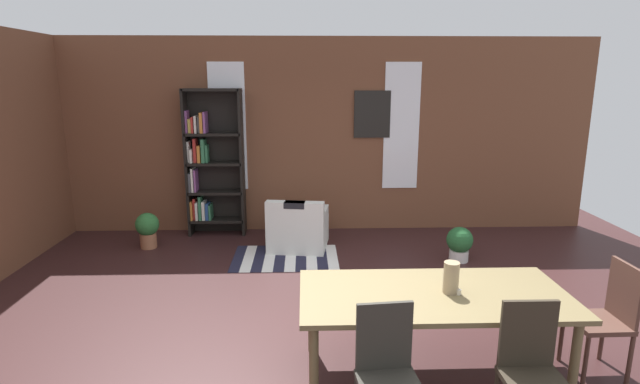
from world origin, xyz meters
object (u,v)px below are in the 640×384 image
Objects in this scene: dining_chair_near_left at (388,372)px; dining_chair_near_right at (532,369)px; bookshelf_tall at (210,164)px; potted_plant_by_shelf at (147,228)px; vase_on_table at (451,277)px; potted_plant_corner at (459,243)px; armchair_white at (298,229)px; dining_chair_head_right at (608,315)px; dining_table at (433,301)px.

dining_chair_near_left and dining_chair_near_right have the same top height.
bookshelf_tall is 4.34× the size of potted_plant_by_shelf.
dining_chair_near_right is at bearing -46.45° from potted_plant_by_shelf.
potted_plant_corner is (0.91, 2.56, -0.61)m from vase_on_table.
dining_chair_near_left is at bearing -114.86° from potted_plant_corner.
vase_on_table is at bearing -56.21° from bookshelf_tall.
dining_chair_near_left reaches higher than armchair_white.
dining_chair_near_right reaches higher than armchair_white.
dining_chair_near_left is at bearing -54.74° from potted_plant_by_shelf.
vase_on_table reaches higher than potted_plant_by_shelf.
potted_plant_by_shelf is 1.11× the size of potted_plant_corner.
potted_plant_corner is at bearing 80.31° from dining_chair_near_right.
dining_chair_head_right is at bearing -81.22° from potted_plant_corner.
dining_table is 2.79m from potted_plant_corner.
bookshelf_tall reaches higher than armchair_white.
dining_chair_near_right reaches higher than dining_table.
bookshelf_tall is (-3.89, 3.86, 0.60)m from dining_chair_head_right.
dining_chair_near_right is at bearing -99.69° from potted_plant_corner.
dining_chair_near_left is (-0.48, -0.73, -0.15)m from dining_table.
dining_chair_near_right is 2.04× the size of potted_plant_corner.
dining_chair_near_left reaches higher than potted_plant_corner.
potted_plant_by_shelf is (-4.70, 3.21, -0.22)m from dining_chair_head_right.
dining_table is at bearing 180.00° from vase_on_table.
potted_plant_by_shelf is (-3.27, 3.21, -0.37)m from dining_table.
bookshelf_tall is at bearing 135.20° from dining_chair_head_right.
dining_table is 4.60m from potted_plant_by_shelf.
dining_table is 2.23× the size of dining_chair_near_left.
dining_table reaches higher than potted_plant_corner.
bookshelf_tall reaches higher than vase_on_table.
vase_on_table is at bearing -109.56° from potted_plant_corner.
vase_on_table is 4.71m from potted_plant_by_shelf.
potted_plant_corner is (-0.39, 2.55, -0.26)m from dining_chair_head_right.
dining_table is at bearing -70.53° from armchair_white.
dining_chair_head_right is (1.43, 0.00, -0.15)m from dining_table.
potted_plant_by_shelf is at bearing -141.52° from bookshelf_tall.
dining_table is 0.95× the size of bookshelf_tall.
potted_plant_corner is at bearing 98.78° from dining_chair_head_right.
dining_chair_near_left is at bearing -66.75° from bookshelf_tall.
potted_plant_corner is at bearing -15.42° from armchair_white.
dining_table is 3.36m from armchair_white.
dining_chair_head_right is 1.05× the size of armchair_white.
dining_chair_near_left is 1.00× the size of dining_chair_head_right.
bookshelf_tall is 3.83m from potted_plant_corner.
dining_chair_near_left is 1.00× the size of dining_chair_near_right.
bookshelf_tall is 4.81× the size of potted_plant_corner.
armchair_white is at bearing 112.31° from dining_chair_near_right.
armchair_white is at bearing 128.96° from dining_chair_head_right.
bookshelf_tall is at bearing 122.44° from dining_table.
armchair_white is 1.94× the size of potted_plant_corner.
dining_chair_near_left is at bearing -179.98° from dining_chair_near_right.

